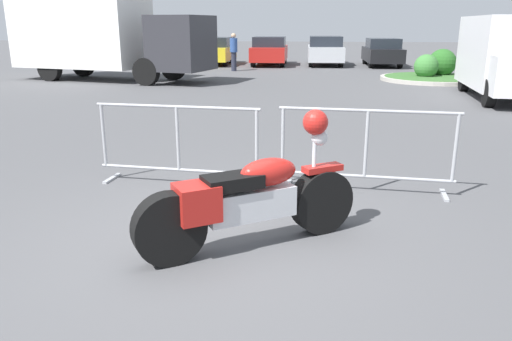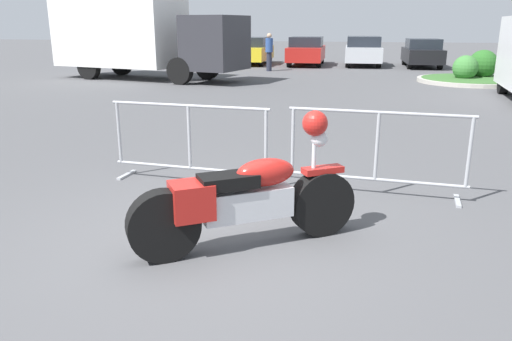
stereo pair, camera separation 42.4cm
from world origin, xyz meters
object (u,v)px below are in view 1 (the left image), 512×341
crowd_barrier_far (366,150)px  parked_car_yellow (216,51)px  parked_car_silver (325,51)px  parked_car_black (382,52)px  delivery_van (509,55)px  parked_car_green (162,50)px  box_truck (101,36)px  crowd_barrier_near (178,144)px  motorcycle (251,198)px  parked_car_blue (111,50)px  parked_car_red (270,51)px  pedestrian (234,51)px

crowd_barrier_far → parked_car_yellow: 21.49m
parked_car_silver → parked_car_black: (2.90, -0.31, -0.05)m
delivery_van → parked_car_green: delivery_van is taller
box_truck → parked_car_black: (11.39, 8.22, -0.93)m
crowd_barrier_near → parked_car_yellow: size_ratio=0.53×
crowd_barrier_far → parked_car_black: size_ratio=0.54×
delivery_van → parked_car_green: (-13.82, 11.33, -0.50)m
parked_car_green → motorcycle: bearing=-162.3°
parked_car_silver → box_truck: bearing=133.4°
motorcycle → crowd_barrier_far: (1.22, 1.83, 0.06)m
crowd_barrier_near → delivery_van: 11.65m
motorcycle → box_truck: bearing=84.6°
parked_car_yellow → crowd_barrier_far: bearing=-165.0°
box_truck → parked_car_blue: size_ratio=1.88×
parked_car_silver → parked_car_black: bearing=-97.8°
parked_car_blue → parked_car_silver: 11.62m
parked_car_red → parked_car_silver: size_ratio=0.98×
box_truck → parked_car_green: size_ratio=1.84×
parked_car_yellow → pedestrian: size_ratio=2.50×
parked_car_green → pedestrian: size_ratio=2.57×
parked_car_blue → parked_car_silver: (11.61, 0.44, 0.03)m
crowd_barrier_far → parked_car_green: 22.40m
delivery_van → parked_car_blue: 20.19m
delivery_van → parked_car_red: bearing=-140.8°
parked_car_yellow → parked_car_red: size_ratio=0.97×
parked_car_red → pedestrian: pedestrian is taller
box_truck → parked_car_yellow: bearing=84.8°
box_truck → crowd_barrier_near: bearing=-49.7°
delivery_van → pedestrian: delivery_van is taller
motorcycle → parked_car_green: size_ratio=0.46×
crowd_barrier_far → parked_car_red: parked_car_red is taller
motorcycle → parked_car_silver: size_ratio=0.45×
parked_car_green → parked_car_red: size_ratio=1.00×
parked_car_yellow → pedestrian: (1.62, -3.73, 0.20)m
parked_car_silver → parked_car_red: bearing=95.1°
motorcycle → parked_car_yellow: parked_car_yellow is taller
crowd_barrier_near → box_truck: bearing=117.4°
parked_car_yellow → pedestrian: pedestrian is taller
parked_car_green → parked_car_silver: 8.72m
delivery_van → crowd_barrier_far: bearing=-23.3°
crowd_barrier_near → parked_car_red: size_ratio=0.51×
crowd_barrier_near → delivery_van: delivery_van is taller
parked_car_blue → parked_car_red: 8.71m
delivery_van → parked_car_red: 13.94m
crowd_barrier_near → parked_car_black: parked_car_black is taller
parked_car_yellow → parked_car_silver: 5.82m
parked_car_blue → parked_car_green: 2.90m
crowd_barrier_near → parked_car_black: size_ratio=0.54×
parked_car_yellow → parked_car_silver: (5.81, 0.32, 0.03)m
parked_car_yellow → parked_car_red: bearing=-92.4°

